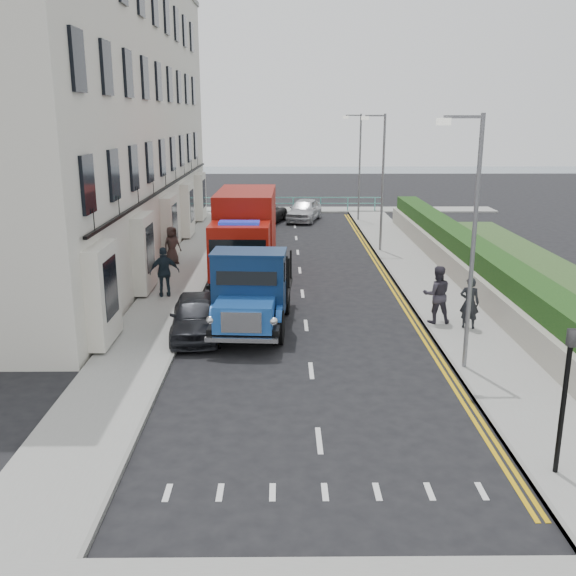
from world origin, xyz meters
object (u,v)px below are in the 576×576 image
Objects in this scene: lamp_mid at (381,175)px; bedford_lorry at (250,296)px; lamp_near at (470,230)px; parked_car_front at (196,316)px; lamp_far at (358,161)px; red_lorry at (245,233)px; pedestrian_east_near at (469,303)px.

lamp_mid reaches higher than bedford_lorry.
lamp_near reaches higher than parked_car_front.
lamp_near is 16.00m from lamp_mid.
bedford_lorry is (-6.03, -22.78, -2.73)m from lamp_far.
bedford_lorry is 0.83× the size of red_lorry.
pedestrian_east_near is (7.77, -7.41, -1.00)m from red_lorry.
lamp_near reaches higher than pedestrian_east_near.
lamp_near is at bearing -26.42° from parked_car_front.
lamp_near is at bearing -24.23° from bedford_lorry.
lamp_far reaches higher than parked_car_front.
lamp_near and lamp_mid have the same top height.
bedford_lorry is 7.62m from red_lorry.
red_lorry reaches higher than pedestrian_east_near.
pedestrian_east_near is at bearing -84.72° from lamp_mid.
lamp_far is 16.71m from red_lorry.
pedestrian_east_near is (8.94, 0.37, 0.31)m from parked_car_front.
lamp_near is 7.36m from bedford_lorry.
red_lorry reaches higher than parked_car_front.
pedestrian_east_near is (1.17, -12.63, -3.01)m from lamp_mid.
pedestrian_east_near is (1.17, 3.37, -3.01)m from lamp_near.
bedford_lorry is (-6.03, 3.22, -2.73)m from lamp_near.
lamp_near is at bearing -90.00° from lamp_mid.
red_lorry is (-6.60, 10.78, -2.01)m from lamp_near.
red_lorry is at bearing -25.24° from pedestrian_east_near.
pedestrian_east_near is at bearing 70.91° from lamp_near.
lamp_near is 4.06× the size of pedestrian_east_near.
lamp_mid is 13.04m from pedestrian_east_near.
bedford_lorry is at bearing -84.47° from red_lorry.
lamp_mid is at bearing 53.78° from parked_car_front.
parked_car_front is at bearing 158.91° from lamp_near.
red_lorry is at bearing 121.47° from lamp_near.
parked_car_front is (-7.78, 3.00, -3.32)m from lamp_near.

